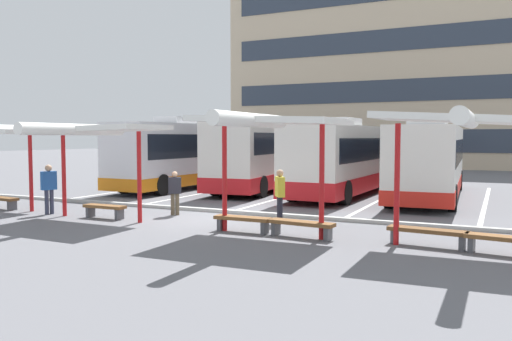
% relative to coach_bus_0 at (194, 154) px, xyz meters
% --- Properties ---
extents(ground_plane, '(160.00, 160.00, 0.00)m').
position_rel_coach_bus_0_xyz_m(ground_plane, '(6.44, -9.30, -1.79)').
color(ground_plane, slate).
extents(terminal_building, '(31.72, 11.34, 20.28)m').
position_rel_coach_bus_0_xyz_m(terminal_building, '(6.47, 27.50, 7.00)').
color(terminal_building, '#C6B293').
rests_on(terminal_building, ground).
extents(coach_bus_0, '(2.78, 12.20, 3.77)m').
position_rel_coach_bus_0_xyz_m(coach_bus_0, '(0.00, 0.00, 0.00)').
color(coach_bus_0, silver).
rests_on(coach_bus_0, ground).
extents(coach_bus_1, '(3.31, 11.01, 3.83)m').
position_rel_coach_bus_0_xyz_m(coach_bus_1, '(4.20, 0.41, 0.01)').
color(coach_bus_1, silver).
rests_on(coach_bus_1, ground).
extents(coach_bus_2, '(2.89, 11.47, 3.59)m').
position_rel_coach_bus_0_xyz_m(coach_bus_2, '(8.67, 0.02, -0.12)').
color(coach_bus_2, silver).
rests_on(coach_bus_2, ground).
extents(coach_bus_3, '(3.04, 11.79, 3.53)m').
position_rel_coach_bus_0_xyz_m(coach_bus_3, '(12.41, 0.02, -0.13)').
color(coach_bus_3, silver).
rests_on(coach_bus_3, ground).
extents(lane_stripe_0, '(0.16, 14.00, 0.01)m').
position_rel_coach_bus_0_xyz_m(lane_stripe_0, '(-1.90, -1.04, -1.78)').
color(lane_stripe_0, white).
rests_on(lane_stripe_0, ground).
extents(lane_stripe_1, '(0.16, 14.00, 0.01)m').
position_rel_coach_bus_0_xyz_m(lane_stripe_1, '(2.27, -1.04, -1.78)').
color(lane_stripe_1, white).
rests_on(lane_stripe_1, ground).
extents(lane_stripe_2, '(0.16, 14.00, 0.01)m').
position_rel_coach_bus_0_xyz_m(lane_stripe_2, '(6.44, -1.04, -1.78)').
color(lane_stripe_2, white).
rests_on(lane_stripe_2, ground).
extents(lane_stripe_3, '(0.16, 14.00, 0.01)m').
position_rel_coach_bus_0_xyz_m(lane_stripe_3, '(10.60, -1.04, -1.78)').
color(lane_stripe_3, white).
rests_on(lane_stripe_3, ground).
extents(lane_stripe_4, '(0.16, 14.00, 0.01)m').
position_rel_coach_bus_0_xyz_m(lane_stripe_4, '(14.77, -1.04, -1.78)').
color(lane_stripe_4, white).
rests_on(lane_stripe_4, ground).
extents(waiting_shelter_1, '(4.22, 4.38, 3.14)m').
position_rel_coach_bus_0_xyz_m(waiting_shelter_1, '(3.34, -11.34, 1.12)').
color(waiting_shelter_1, red).
rests_on(waiting_shelter_1, ground).
extents(bench_1, '(1.56, 0.43, 0.45)m').
position_rel_coach_bus_0_xyz_m(bench_1, '(3.34, -10.90, -1.45)').
color(bench_1, brown).
rests_on(bench_1, ground).
extents(waiting_shelter_2, '(3.94, 4.60, 3.33)m').
position_rel_coach_bus_0_xyz_m(waiting_shelter_2, '(9.56, -11.45, 1.31)').
color(waiting_shelter_2, red).
rests_on(waiting_shelter_2, ground).
extents(bench_2, '(1.69, 0.45, 0.45)m').
position_rel_coach_bus_0_xyz_m(bench_2, '(8.66, -11.16, -1.45)').
color(bench_2, brown).
rests_on(bench_2, ground).
extents(bench_3, '(1.90, 0.61, 0.45)m').
position_rel_coach_bus_0_xyz_m(bench_3, '(10.46, -11.20, -1.45)').
color(bench_3, brown).
rests_on(bench_3, ground).
extents(waiting_shelter_3, '(4.29, 4.41, 3.34)m').
position_rel_coach_bus_0_xyz_m(waiting_shelter_3, '(14.60, -11.29, 1.27)').
color(waiting_shelter_3, red).
rests_on(waiting_shelter_3, ground).
extents(bench_4, '(1.97, 0.61, 0.45)m').
position_rel_coach_bus_0_xyz_m(bench_4, '(13.70, -10.94, -1.44)').
color(bench_4, brown).
rests_on(bench_4, ground).
extents(bench_5, '(1.90, 0.66, 0.45)m').
position_rel_coach_bus_0_xyz_m(bench_5, '(15.50, -11.21, -1.45)').
color(bench_5, brown).
rests_on(bench_5, ground).
extents(platform_kerb, '(44.00, 0.24, 0.12)m').
position_rel_coach_bus_0_xyz_m(platform_kerb, '(6.44, -8.07, -1.73)').
color(platform_kerb, '#ADADA8').
rests_on(platform_kerb, ground).
extents(waiting_passenger_0, '(0.46, 0.53, 1.70)m').
position_rel_coach_bus_0_xyz_m(waiting_passenger_0, '(9.01, -9.26, -0.80)').
color(waiting_passenger_0, black).
rests_on(waiting_passenger_0, ground).
extents(waiting_passenger_1, '(0.39, 0.55, 1.75)m').
position_rel_coach_bus_0_xyz_m(waiting_passenger_1, '(0.93, -11.01, -0.76)').
color(waiting_passenger_1, '#33384C').
rests_on(waiting_passenger_1, ground).
extents(waiting_passenger_2, '(0.49, 0.43, 1.53)m').
position_rel_coach_bus_0_xyz_m(waiting_passenger_2, '(5.06, -9.29, -0.92)').
color(waiting_passenger_2, brown).
rests_on(waiting_passenger_2, ground).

